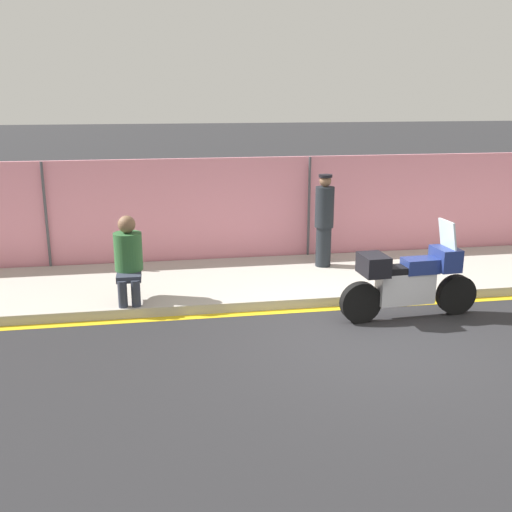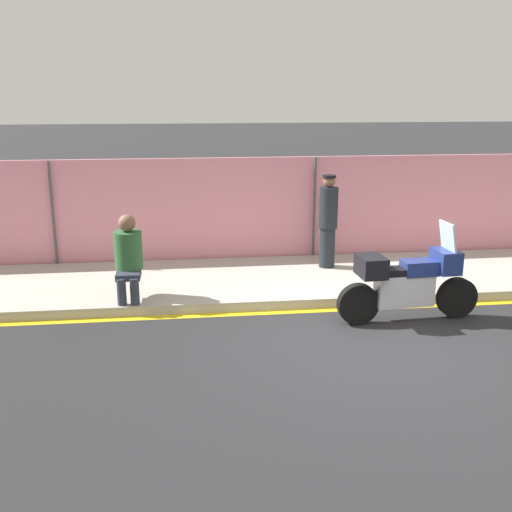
{
  "view_description": "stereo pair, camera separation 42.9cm",
  "coord_description": "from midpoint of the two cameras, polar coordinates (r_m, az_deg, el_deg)",
  "views": [
    {
      "loc": [
        -2.98,
        -7.34,
        3.32
      ],
      "look_at": [
        -1.41,
        1.95,
        0.74
      ],
      "focal_mm": 42.0,
      "sensor_mm": 36.0,
      "label": 1
    },
    {
      "loc": [
        -2.56,
        -7.4,
        3.32
      ],
      "look_at": [
        -1.41,
        1.95,
        0.74
      ],
      "focal_mm": 42.0,
      "sensor_mm": 36.0,
      "label": 2
    }
  ],
  "objects": [
    {
      "name": "motorcycle",
      "position": [
        9.2,
        15.58,
        -2.43
      ],
      "size": [
        2.2,
        0.58,
        1.49
      ],
      "rotation": [
        0.0,
        0.0,
        0.06
      ],
      "color": "black",
      "rests_on": "ground_plane"
    },
    {
      "name": "officer_standing",
      "position": [
        11.13,
        7.97,
        3.37
      ],
      "size": [
        0.35,
        0.35,
        1.72
      ],
      "color": "#1E2328",
      "rests_on": "sidewalk"
    },
    {
      "name": "sidewalk",
      "position": [
        10.91,
        8.02,
        -2.11
      ],
      "size": [
        37.07,
        2.63,
        0.15
      ],
      "color": "#ADA89E",
      "rests_on": "ground_plane"
    },
    {
      "name": "person_seated_on_curb",
      "position": [
        9.54,
        -10.82,
        0.27
      ],
      "size": [
        0.44,
        0.71,
        1.33
      ],
      "color": "#2D3342",
      "rests_on": "sidewalk"
    },
    {
      "name": "ground_plane",
      "position": [
        8.54,
        12.61,
        -7.93
      ],
      "size": [
        120.0,
        120.0,
        0.0
      ],
      "primitive_type": "plane",
      "color": "#262628"
    },
    {
      "name": "storefront_fence",
      "position": [
        11.99,
        6.48,
        4.37
      ],
      "size": [
        35.21,
        0.17,
        2.12
      ],
      "color": "pink",
      "rests_on": "ground_plane"
    },
    {
      "name": "curb_paint_stripe",
      "position": [
        9.66,
        10.13,
        -5.0
      ],
      "size": [
        37.07,
        0.18,
        0.01
      ],
      "color": "gold",
      "rests_on": "ground_plane"
    }
  ]
}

